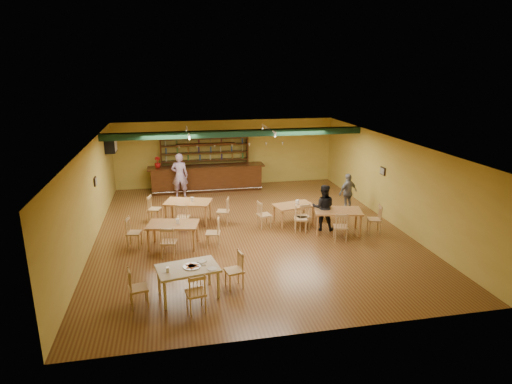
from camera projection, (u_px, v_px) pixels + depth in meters
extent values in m
plane|color=brown|center=(250.00, 230.00, 14.56)|extent=(12.00, 12.00, 0.00)
cube|color=black|center=(236.00, 133.00, 16.40)|extent=(10.00, 0.30, 0.25)
cube|color=white|center=(188.00, 131.00, 16.60)|extent=(0.05, 2.50, 0.05)
cube|color=white|center=(269.00, 128.00, 17.20)|extent=(0.05, 2.50, 0.05)
cube|color=white|center=(111.00, 145.00, 16.96)|extent=(0.34, 0.70, 0.48)
cube|color=black|center=(95.00, 181.00, 14.09)|extent=(0.04, 0.34, 0.28)
cube|color=black|center=(383.00, 171.00, 15.49)|extent=(0.04, 0.34, 0.28)
cube|color=#361A0A|center=(207.00, 178.00, 19.07)|extent=(5.08, 0.85, 1.13)
cube|color=#361A0A|center=(205.00, 162.00, 19.50)|extent=(3.93, 0.40, 2.28)
imported|color=#AE1210|center=(157.00, 162.00, 18.45)|extent=(0.34, 0.34, 0.48)
cube|color=#A06E39|center=(189.00, 212.00, 15.17)|extent=(1.77, 1.36, 0.78)
cube|color=#A06E39|center=(293.00, 214.00, 15.13)|extent=(1.49, 1.08, 0.68)
cube|color=#A06E39|center=(174.00, 235.00, 13.10)|extent=(1.66, 1.19, 0.75)
cube|color=#A06E39|center=(337.00, 221.00, 14.29)|extent=(1.71, 1.25, 0.77)
cube|color=tan|center=(188.00, 282.00, 10.26)|extent=(1.57, 1.17, 0.76)
cylinder|color=silver|center=(192.00, 267.00, 10.17)|extent=(0.49, 0.49, 0.01)
cylinder|color=#EAE5C6|center=(168.00, 270.00, 9.91)|extent=(0.09, 0.09, 0.11)
cube|color=white|center=(202.00, 262.00, 10.41)|extent=(0.25, 0.25, 0.03)
cube|color=silver|center=(198.00, 265.00, 10.25)|extent=(0.33, 0.16, 0.00)
cylinder|color=white|center=(212.00, 269.00, 10.07)|extent=(0.26, 0.26, 0.01)
imported|color=purple|center=(180.00, 175.00, 17.96)|extent=(0.73, 0.52, 1.89)
imported|color=black|center=(323.00, 207.00, 14.40)|extent=(0.91, 0.81, 1.57)
imported|color=gray|center=(348.00, 192.00, 16.31)|extent=(0.93, 0.64, 1.46)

